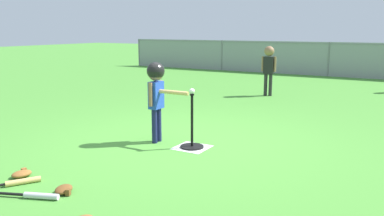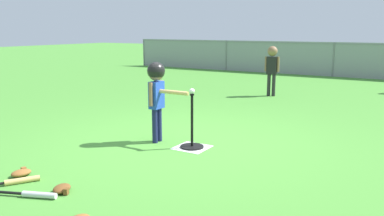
{
  "view_description": "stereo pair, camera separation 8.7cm",
  "coord_description": "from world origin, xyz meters",
  "px_view_note": "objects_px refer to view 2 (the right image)",
  "views": [
    {
      "loc": [
        2.85,
        -4.67,
        1.59
      ],
      "look_at": [
        0.21,
        -0.14,
        0.55
      ],
      "focal_mm": 37.52,
      "sensor_mm": 36.0,
      "label": 1
    },
    {
      "loc": [
        2.92,
        -4.63,
        1.59
      ],
      "look_at": [
        0.21,
        -0.14,
        0.55
      ],
      "focal_mm": 37.52,
      "sensor_mm": 36.0,
      "label": 2
    }
  ],
  "objects_px": {
    "batting_tee": "(192,139)",
    "spare_bat_wood": "(15,181)",
    "batter_child": "(157,86)",
    "baseball_on_tee": "(192,91)",
    "fielder_near_right": "(272,64)",
    "glove_by_plate": "(21,173)",
    "spare_bat_silver": "(32,194)",
    "glove_tossed_aside": "(62,189)"
  },
  "relations": [
    {
      "from": "batting_tee",
      "to": "spare_bat_wood",
      "type": "bearing_deg",
      "value": -113.45
    },
    {
      "from": "batter_child",
      "to": "baseball_on_tee",
      "type": "bearing_deg",
      "value": 1.23
    },
    {
      "from": "batting_tee",
      "to": "fielder_near_right",
      "type": "height_order",
      "value": "fielder_near_right"
    },
    {
      "from": "batting_tee",
      "to": "fielder_near_right",
      "type": "distance_m",
      "value": 4.72
    },
    {
      "from": "batting_tee",
      "to": "fielder_near_right",
      "type": "bearing_deg",
      "value": 97.23
    },
    {
      "from": "baseball_on_tee",
      "to": "spare_bat_wood",
      "type": "height_order",
      "value": "baseball_on_tee"
    },
    {
      "from": "batter_child",
      "to": "spare_bat_wood",
      "type": "height_order",
      "value": "batter_child"
    },
    {
      "from": "baseball_on_tee",
      "to": "fielder_near_right",
      "type": "xyz_separation_m",
      "value": [
        -0.59,
        4.64,
        -0.01
      ]
    },
    {
      "from": "batter_child",
      "to": "spare_bat_wood",
      "type": "relative_size",
      "value": 1.84
    },
    {
      "from": "batter_child",
      "to": "glove_by_plate",
      "type": "height_order",
      "value": "batter_child"
    },
    {
      "from": "fielder_near_right",
      "to": "spare_bat_silver",
      "type": "bearing_deg",
      "value": -88.92
    },
    {
      "from": "spare_bat_silver",
      "to": "glove_by_plate",
      "type": "relative_size",
      "value": 2.75
    },
    {
      "from": "batting_tee",
      "to": "spare_bat_silver",
      "type": "xyz_separation_m",
      "value": [
        -0.46,
        -2.2,
        -0.09
      ]
    },
    {
      "from": "batter_child",
      "to": "glove_tossed_aside",
      "type": "bearing_deg",
      "value": -82.83
    },
    {
      "from": "spare_bat_wood",
      "to": "batting_tee",
      "type": "bearing_deg",
      "value": 66.55
    },
    {
      "from": "batter_child",
      "to": "fielder_near_right",
      "type": "height_order",
      "value": "fielder_near_right"
    },
    {
      "from": "spare_bat_wood",
      "to": "glove_by_plate",
      "type": "xyz_separation_m",
      "value": [
        -0.16,
        0.19,
        0.01
      ]
    },
    {
      "from": "fielder_near_right",
      "to": "spare_bat_wood",
      "type": "height_order",
      "value": "fielder_near_right"
    },
    {
      "from": "spare_bat_wood",
      "to": "glove_tossed_aside",
      "type": "bearing_deg",
      "value": 11.32
    },
    {
      "from": "baseball_on_tee",
      "to": "glove_tossed_aside",
      "type": "height_order",
      "value": "baseball_on_tee"
    },
    {
      "from": "batting_tee",
      "to": "spare_bat_wood",
      "type": "xyz_separation_m",
      "value": [
        -0.9,
        -2.07,
        -0.09
      ]
    },
    {
      "from": "fielder_near_right",
      "to": "spare_bat_silver",
      "type": "relative_size",
      "value": 1.79
    },
    {
      "from": "batting_tee",
      "to": "spare_bat_wood",
      "type": "height_order",
      "value": "batting_tee"
    },
    {
      "from": "batting_tee",
      "to": "spare_bat_silver",
      "type": "height_order",
      "value": "batting_tee"
    },
    {
      "from": "fielder_near_right",
      "to": "spare_bat_silver",
      "type": "xyz_separation_m",
      "value": [
        0.13,
        -6.84,
        -0.73
      ]
    },
    {
      "from": "batting_tee",
      "to": "glove_by_plate",
      "type": "relative_size",
      "value": 3.06
    },
    {
      "from": "glove_tossed_aside",
      "to": "glove_by_plate",
      "type": "bearing_deg",
      "value": 174.19
    },
    {
      "from": "glove_by_plate",
      "to": "glove_tossed_aside",
      "type": "relative_size",
      "value": 0.91
    },
    {
      "from": "batter_child",
      "to": "glove_by_plate",
      "type": "bearing_deg",
      "value": -104.67
    },
    {
      "from": "spare_bat_wood",
      "to": "fielder_near_right",
      "type": "bearing_deg",
      "value": 87.34
    },
    {
      "from": "batter_child",
      "to": "spare_bat_wood",
      "type": "bearing_deg",
      "value": -99.21
    },
    {
      "from": "spare_bat_silver",
      "to": "glove_by_plate",
      "type": "xyz_separation_m",
      "value": [
        -0.6,
        0.31,
        0.01
      ]
    },
    {
      "from": "batting_tee",
      "to": "batter_child",
      "type": "xyz_separation_m",
      "value": [
        -0.57,
        -0.01,
        0.69
      ]
    },
    {
      "from": "spare_bat_wood",
      "to": "glove_by_plate",
      "type": "bearing_deg",
      "value": 129.16
    },
    {
      "from": "baseball_on_tee",
      "to": "spare_bat_wood",
      "type": "bearing_deg",
      "value": -113.45
    },
    {
      "from": "glove_by_plate",
      "to": "glove_tossed_aside",
      "type": "distance_m",
      "value": 0.74
    },
    {
      "from": "batter_child",
      "to": "glove_by_plate",
      "type": "relative_size",
      "value": 4.71
    },
    {
      "from": "fielder_near_right",
      "to": "glove_tossed_aside",
      "type": "distance_m",
      "value": 6.64
    },
    {
      "from": "spare_bat_silver",
      "to": "spare_bat_wood",
      "type": "distance_m",
      "value": 0.46
    },
    {
      "from": "fielder_near_right",
      "to": "glove_tossed_aside",
      "type": "relative_size",
      "value": 4.45
    },
    {
      "from": "spare_bat_wood",
      "to": "glove_by_plate",
      "type": "distance_m",
      "value": 0.25
    },
    {
      "from": "spare_bat_silver",
      "to": "batter_child",
      "type": "bearing_deg",
      "value": 92.77
    }
  ]
}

